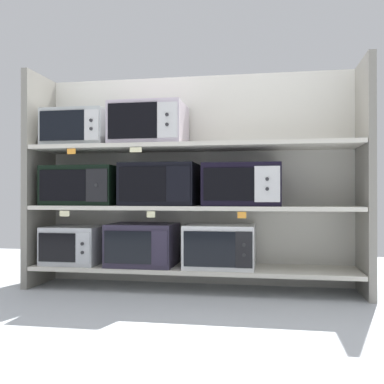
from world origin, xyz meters
The scene contains 20 objects.
ground centered at (0.00, -1.00, -0.01)m, with size 6.37×6.00×0.02m, color #B2B7BC.
back_panel centered at (0.00, 0.24, 0.81)m, with size 2.57×0.04×1.63m, color beige.
upright_left centered at (-1.21, 0.00, 0.81)m, with size 0.05×0.45×1.63m, color gray.
upright_right centered at (1.21, 0.00, 0.81)m, with size 0.05×0.45×1.63m, color gray.
shelf_0 centered at (0.00, 0.00, 0.15)m, with size 2.37×0.45×0.03m, color beige.
microwave_0 centered at (-0.91, 0.00, 0.31)m, with size 0.42×0.40×0.28m.
microwave_1 centered at (-0.37, 0.00, 0.32)m, with size 0.49×0.41×0.31m.
microwave_2 centered at (0.21, 0.00, 0.32)m, with size 0.50×0.41×0.31m.
shelf_1 centered at (0.00, 0.00, 0.60)m, with size 2.37×0.45×0.03m, color beige.
microwave_3 centered at (-0.85, 0.00, 0.76)m, with size 0.55×0.40×0.30m.
microwave_4 centered at (-0.24, 0.00, 0.77)m, with size 0.55×0.42×0.31m.
microwave_5 centered at (0.37, 0.00, 0.77)m, with size 0.55×0.42×0.30m.
price_tag_0 centered at (-0.89, -0.23, 0.56)m, with size 0.07×0.00×0.04m, color beige.
price_tag_1 centered at (-0.25, -0.23, 0.56)m, with size 0.06×0.00×0.04m, color beige.
price_tag_2 centered at (0.38, -0.23, 0.56)m, with size 0.06×0.00×0.04m, color orange.
shelf_2 centered at (0.00, 0.00, 1.05)m, with size 2.37×0.45×0.03m, color beige.
microwave_6 centered at (-0.88, 0.00, 1.20)m, with size 0.48×0.39×0.28m.
microwave_7 centered at (-0.32, 0.00, 1.22)m, with size 0.54×0.43×0.31m.
price_tag_3 centered at (-0.84, -0.23, 1.01)m, with size 0.06×0.00×0.04m, color orange.
price_tag_4 centered at (-0.36, -0.23, 1.01)m, with size 0.09×0.00×0.03m, color beige.
Camera 1 is at (0.55, -3.19, 0.69)m, focal length 41.18 mm.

